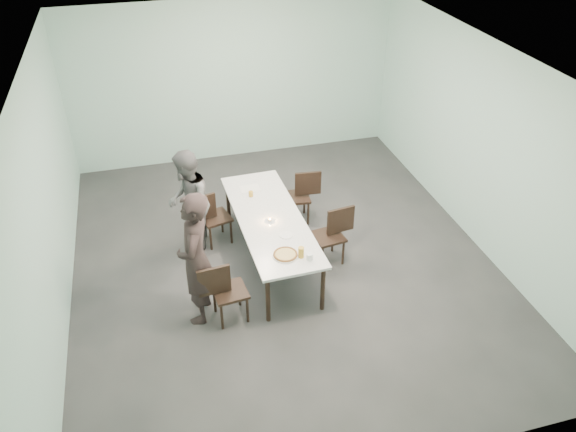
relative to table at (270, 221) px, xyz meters
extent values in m
plane|color=#333335|center=(0.16, -0.06, -0.69)|extent=(7.00, 7.00, 0.00)
cube|color=#ADDAD0|center=(0.16, 3.44, 0.81)|extent=(6.00, 0.02, 3.00)
cube|color=#ADDAD0|center=(0.16, -3.56, 0.81)|extent=(6.00, 0.02, 3.00)
cube|color=#ADDAD0|center=(-2.84, -0.06, 0.81)|extent=(0.02, 7.00, 3.00)
cube|color=#ADDAD0|center=(3.16, -0.06, 0.81)|extent=(0.02, 7.00, 3.00)
cube|color=white|center=(0.16, -0.06, 2.31)|extent=(6.00, 7.00, 0.02)
cube|color=white|center=(0.00, 0.00, 0.04)|extent=(0.98, 2.63, 0.04)
cylinder|color=black|center=(-0.33, -1.23, -0.34)|extent=(0.06, 0.06, 0.71)
cylinder|color=black|center=(-0.41, 1.21, -0.34)|extent=(0.06, 0.06, 0.71)
cylinder|color=black|center=(0.41, -1.21, -0.34)|extent=(0.06, 0.06, 0.71)
cylinder|color=black|center=(0.33, 1.23, -0.34)|extent=(0.06, 0.06, 0.71)
cube|color=black|center=(-0.78, -1.04, -0.26)|extent=(0.47, 0.47, 0.04)
cube|color=black|center=(-0.97, -1.06, -0.02)|extent=(0.42, 0.09, 0.40)
cylinder|color=black|center=(-0.93, -1.23, -0.49)|extent=(0.04, 0.04, 0.41)
cylinder|color=black|center=(-0.97, -0.89, -0.49)|extent=(0.04, 0.04, 0.41)
cylinder|color=black|center=(-0.59, -1.19, -0.49)|extent=(0.04, 0.04, 0.41)
cylinder|color=black|center=(-0.63, -0.85, -0.49)|extent=(0.04, 0.04, 0.41)
cube|color=black|center=(-0.69, 0.68, -0.26)|extent=(0.51, 0.51, 0.04)
cube|color=black|center=(-0.88, 0.63, -0.02)|extent=(0.42, 0.14, 0.40)
cylinder|color=black|center=(-0.81, 0.47, -0.49)|extent=(0.04, 0.04, 0.41)
cylinder|color=black|center=(-0.90, 0.80, -0.49)|extent=(0.04, 0.04, 0.41)
cylinder|color=black|center=(-0.49, 0.56, -0.49)|extent=(0.04, 0.04, 0.41)
cylinder|color=black|center=(-0.57, 0.89, -0.49)|extent=(0.04, 0.04, 0.41)
cube|color=black|center=(0.80, -0.24, -0.26)|extent=(0.47, 0.47, 0.04)
cube|color=black|center=(0.99, -0.21, -0.02)|extent=(0.42, 0.10, 0.40)
cylinder|color=black|center=(0.95, -0.05, -0.49)|extent=(0.04, 0.04, 0.41)
cylinder|color=black|center=(1.00, -0.38, -0.49)|extent=(0.04, 0.04, 0.41)
cylinder|color=black|center=(0.61, -0.09, -0.49)|extent=(0.04, 0.04, 0.41)
cylinder|color=black|center=(0.66, -0.43, -0.49)|extent=(0.04, 0.04, 0.41)
cube|color=black|center=(0.65, 0.92, -0.26)|extent=(0.46, 0.46, 0.04)
cube|color=black|center=(0.84, 0.90, -0.02)|extent=(0.42, 0.08, 0.40)
cylinder|color=black|center=(0.84, 1.07, -0.49)|extent=(0.04, 0.04, 0.41)
cylinder|color=black|center=(0.80, 0.73, -0.49)|extent=(0.04, 0.04, 0.41)
cylinder|color=black|center=(0.50, 1.10, -0.49)|extent=(0.04, 0.04, 0.41)
cylinder|color=black|center=(0.46, 0.77, -0.49)|extent=(0.04, 0.04, 0.41)
imported|color=black|center=(-1.15, -0.89, 0.23)|extent=(0.60, 0.76, 1.84)
imported|color=slate|center=(-1.08, 0.60, 0.12)|extent=(0.74, 0.88, 1.62)
cylinder|color=white|center=(-0.01, -0.90, 0.06)|extent=(0.34, 0.34, 0.01)
cylinder|color=#F2CD89|center=(-0.01, -0.90, 0.08)|extent=(0.30, 0.30, 0.01)
torus|color=brown|center=(-0.01, -0.90, 0.08)|extent=(0.32, 0.32, 0.03)
cylinder|color=white|center=(0.11, -0.47, 0.06)|extent=(0.18, 0.18, 0.01)
cylinder|color=#BA8B28|center=(0.17, -0.98, 0.13)|extent=(0.08, 0.08, 0.15)
cylinder|color=silver|center=(0.26, -1.06, 0.10)|extent=(0.08, 0.08, 0.09)
cylinder|color=silver|center=(-0.02, -0.09, 0.07)|extent=(0.06, 0.06, 0.03)
cylinder|color=orange|center=(-0.02, -0.09, 0.10)|extent=(0.04, 0.04, 0.01)
cylinder|color=#BA8B28|center=(-0.14, 0.64, 0.10)|extent=(0.07, 0.07, 0.08)
cube|color=silver|center=(-0.11, 0.86, 0.06)|extent=(0.31, 0.23, 0.01)
camera|label=1|loc=(-1.48, -6.42, 4.52)|focal=35.00mm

